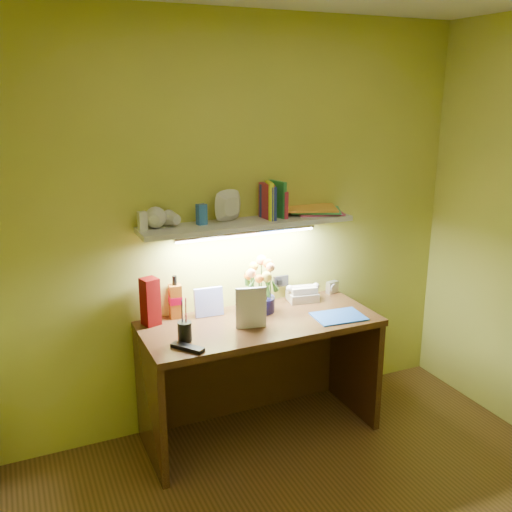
{
  "coord_description": "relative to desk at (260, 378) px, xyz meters",
  "views": [
    {
      "loc": [
        -1.3,
        -1.64,
        2.05
      ],
      "look_at": [
        0.04,
        1.35,
        1.1
      ],
      "focal_mm": 40.0,
      "sensor_mm": 36.0,
      "label": 1
    }
  ],
  "objects": [
    {
      "name": "blue_folder",
      "position": [
        0.45,
        -0.14,
        0.38
      ],
      "size": [
        0.32,
        0.24,
        0.01
      ],
      "primitive_type": "cube",
      "rotation": [
        0.0,
        0.0,
        -0.09
      ],
      "color": "blue",
      "rests_on": "desk"
    },
    {
      "name": "art_card",
      "position": [
        -0.25,
        0.2,
        0.46
      ],
      "size": [
        0.17,
        0.05,
        0.17
      ],
      "primitive_type": null,
      "rotation": [
        0.0,
        0.0,
        -0.07
      ],
      "color": "silver",
      "rests_on": "desk"
    },
    {
      "name": "tv_remote",
      "position": [
        -0.51,
        -0.2,
        0.39
      ],
      "size": [
        0.15,
        0.18,
        0.02
      ],
      "primitive_type": "cube",
      "rotation": [
        0.0,
        0.0,
        0.65
      ],
      "color": "black",
      "rests_on": "desk"
    },
    {
      "name": "desk_book_a",
      "position": [
        -0.17,
        -0.04,
        0.48
      ],
      "size": [
        0.15,
        0.03,
        0.21
      ],
      "primitive_type": "imported",
      "rotation": [
        0.0,
        0.0,
        0.06
      ],
      "color": "silver",
      "rests_on": "desk"
    },
    {
      "name": "flower_bouquet",
      "position": [
        0.07,
        0.14,
        0.53
      ],
      "size": [
        0.21,
        0.21,
        0.32
      ],
      "primitive_type": null,
      "rotation": [
        0.0,
        0.0,
        -0.03
      ],
      "color": "black",
      "rests_on": "desk"
    },
    {
      "name": "desk_book_b",
      "position": [
        -0.18,
        -0.05,
        0.5
      ],
      "size": [
        0.18,
        0.06,
        0.24
      ],
      "primitive_type": "imported",
      "rotation": [
        0.0,
        0.0,
        -0.26
      ],
      "color": "silver",
      "rests_on": "desk"
    },
    {
      "name": "whisky_box",
      "position": [
        -0.6,
        0.21,
        0.52
      ],
      "size": [
        0.11,
        0.11,
        0.28
      ],
      "primitive_type": "cube",
      "rotation": [
        0.0,
        0.0,
        0.28
      ],
      "color": "#620605",
      "rests_on": "desk"
    },
    {
      "name": "pen_cup",
      "position": [
        -0.49,
        -0.09,
        0.47
      ],
      "size": [
        0.09,
        0.09,
        0.19
      ],
      "primitive_type": "cylinder",
      "rotation": [
        0.0,
        0.0,
        0.13
      ],
      "color": "black",
      "rests_on": "desk"
    },
    {
      "name": "telephone",
      "position": [
        0.39,
        0.2,
        0.43
      ],
      "size": [
        0.21,
        0.17,
        0.11
      ],
      "primitive_type": null,
      "rotation": [
        0.0,
        0.0,
        -0.17
      ],
      "color": "beige",
      "rests_on": "desk"
    },
    {
      "name": "wall_shelf",
      "position": [
        0.02,
        0.18,
        0.96
      ],
      "size": [
        1.31,
        0.35,
        0.25
      ],
      "color": "silver",
      "rests_on": "ground"
    },
    {
      "name": "whisky_bottle",
      "position": [
        -0.44,
        0.26,
        0.51
      ],
      "size": [
        0.08,
        0.08,
        0.26
      ],
      "primitive_type": null,
      "rotation": [
        0.0,
        0.0,
        -0.09
      ],
      "color": "#A95615",
      "rests_on": "desk"
    },
    {
      "name": "desk_clock",
      "position": [
        0.64,
        0.24,
        0.42
      ],
      "size": [
        0.09,
        0.06,
        0.08
      ],
      "primitive_type": "cube",
      "rotation": [
        0.0,
        0.0,
        0.21
      ],
      "color": "silver",
      "rests_on": "desk"
    },
    {
      "name": "desk",
      "position": [
        0.0,
        0.0,
        0.0
      ],
      "size": [
        1.4,
        0.6,
        0.75
      ],
      "primitive_type": "cube",
      "color": "#34170E",
      "rests_on": "ground"
    }
  ]
}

